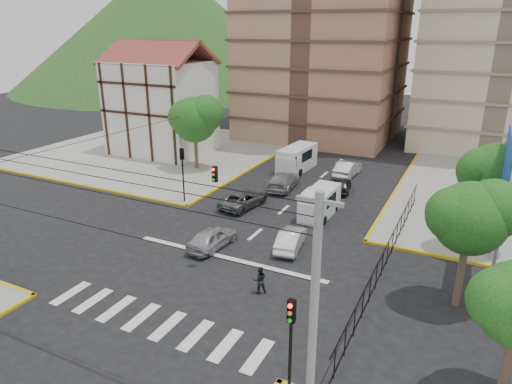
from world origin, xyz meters
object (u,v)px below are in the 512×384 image
Objects in this scene: traffic_light_nw at (183,166)px; van_right_lane at (319,204)px; car_silver_front_left at (212,238)px; van_left_lane at (296,160)px; traffic_light_se at (291,334)px; car_white_front_right at (291,239)px; pedestrian_crosswalk at (260,280)px.

van_right_lane is (10.65, 2.12, -2.11)m from traffic_light_nw.
car_silver_front_left is (-4.46, -7.90, -0.31)m from van_right_lane.
van_left_lane is at bearing 122.10° from van_right_lane.
traffic_light_se is 1.00× the size of traffic_light_nw.
traffic_light_se is at bearing 103.15° from car_white_front_right.
van_right_lane is 11.36m from pedestrian_crosswalk.
van_left_lane reaches higher than car_white_front_right.
traffic_light_se and traffic_light_nw have the same top height.
van_right_lane reaches higher than car_silver_front_left.
traffic_light_se is at bearing 138.58° from car_silver_front_left.
car_silver_front_left is 2.61× the size of pedestrian_crosswalk.
van_right_lane is 9.08m from car_silver_front_left.
traffic_light_se is 0.95× the size of van_right_lane.
traffic_light_se is 18.52m from van_right_lane.
traffic_light_nw reaches higher than pedestrian_crosswalk.
car_white_front_right is at bearing -86.78° from van_right_lane.
van_right_lane is at bearing -121.08° from pedestrian_crosswalk.
traffic_light_se is 13.15m from car_white_front_right.
van_left_lane is 1.35× the size of car_silver_front_left.
car_white_front_right is (4.58, 2.16, -0.04)m from car_silver_front_left.
traffic_light_nw is 0.81× the size of van_left_lane.
van_right_lane is 1.19× the size of car_white_front_right.
pedestrian_crosswalk is (6.42, -21.35, -0.39)m from van_left_lane.
pedestrian_crosswalk is (0.49, -5.60, 0.13)m from car_white_front_right.
van_right_lane is 5.76m from car_white_front_right.
pedestrian_crosswalk is (5.07, -3.44, 0.08)m from car_silver_front_left.
traffic_light_nw reaches higher than van_left_lane.
traffic_light_se reaches higher than van_left_lane.
van_left_lane is at bearing 68.26° from traffic_light_nw.
car_silver_front_left is 6.13m from pedestrian_crosswalk.
traffic_light_nw is at bearing -73.47° from pedestrian_crosswalk.
car_silver_front_left is 1.04× the size of car_white_front_right.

